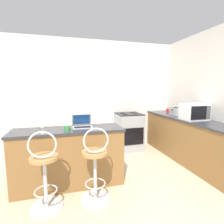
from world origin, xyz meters
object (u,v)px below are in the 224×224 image
object	(u,v)px
bar_stool_near	(45,173)
stove_range	(129,132)
wine_glass_tall	(43,126)
laptop	(82,124)
toaster	(176,111)
mug_red	(168,110)
mug_green	(67,129)
bar_stool_far	(95,167)
microwave	(194,112)

from	to	relation	value
bar_stool_near	stove_range	bearing A→B (deg)	44.54
bar_stool_near	stove_range	xyz separation A→B (m)	(1.75, 1.72, -0.03)
wine_glass_tall	laptop	bearing A→B (deg)	24.78
stove_range	wine_glass_tall	size ratio (longest dim) A/B	6.19
bar_stool_near	toaster	distance (m)	3.03
toaster	mug_red	bearing A→B (deg)	79.62
mug_green	laptop	bearing A→B (deg)	47.18
laptop	stove_range	world-z (taller)	laptop
bar_stool_far	mug_green	xyz separation A→B (m)	(-0.33, 0.33, 0.45)
stove_range	mug_green	world-z (taller)	mug_green
laptop	mug_green	size ratio (longest dim) A/B	3.23
mug_green	mug_red	distance (m)	2.86
bar_stool_near	mug_red	size ratio (longest dim) A/B	10.45
wine_glass_tall	mug_green	distance (m)	0.32
wine_glass_tall	microwave	bearing A→B (deg)	6.78
wine_glass_tall	mug_red	bearing A→B (deg)	26.12
microwave	stove_range	world-z (taller)	microwave
bar_stool_near	mug_green	world-z (taller)	bar_stool_near
microwave	wine_glass_tall	bearing A→B (deg)	-173.22
stove_range	mug_green	size ratio (longest dim) A/B	9.60
bar_stool_far	stove_range	bearing A→B (deg)	56.69
toaster	mug_red	world-z (taller)	toaster
mug_green	bar_stool_near	bearing A→B (deg)	-131.29
bar_stool_far	stove_range	world-z (taller)	bar_stool_far
microwave	mug_red	world-z (taller)	microwave
bar_stool_far	microwave	distance (m)	2.22
microwave	mug_green	xyz separation A→B (m)	(-2.38, -0.32, -0.11)
toaster	mug_green	world-z (taller)	toaster
wine_glass_tall	mug_red	world-z (taller)	wine_glass_tall
bar_stool_near	bar_stool_far	xyz separation A→B (m)	(0.62, 0.00, 0.00)
mug_green	mug_red	size ratio (longest dim) A/B	0.96
bar_stool_far	toaster	size ratio (longest dim) A/B	3.90
stove_range	bar_stool_near	bearing A→B (deg)	-135.46
toaster	microwave	bearing A→B (deg)	-93.61
bar_stool_far	mug_red	size ratio (longest dim) A/B	10.45
laptop	bar_stool_near	bearing A→B (deg)	-131.96
laptop	toaster	xyz separation A→B (m)	(2.19, 0.69, 0.03)
microwave	toaster	world-z (taller)	microwave
bar_stool_far	wine_glass_tall	xyz separation A→B (m)	(-0.65, 0.32, 0.51)
bar_stool_near	microwave	distance (m)	2.80
bar_stool_near	wine_glass_tall	world-z (taller)	wine_glass_tall
bar_stool_far	laptop	distance (m)	0.75
toaster	stove_range	bearing A→B (deg)	154.57
bar_stool_near	bar_stool_far	distance (m)	0.62
stove_range	mug_red	bearing A→B (deg)	-0.98
toaster	wine_glass_tall	size ratio (longest dim) A/B	1.80
bar_stool_far	mug_red	xyz separation A→B (m)	(2.17, 1.71, 0.45)
microwave	stove_range	xyz separation A→B (m)	(-0.92, 1.08, -0.60)
mug_green	mug_red	xyz separation A→B (m)	(2.50, 1.38, 0.00)
bar_stool_far	wine_glass_tall	world-z (taller)	wine_glass_tall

